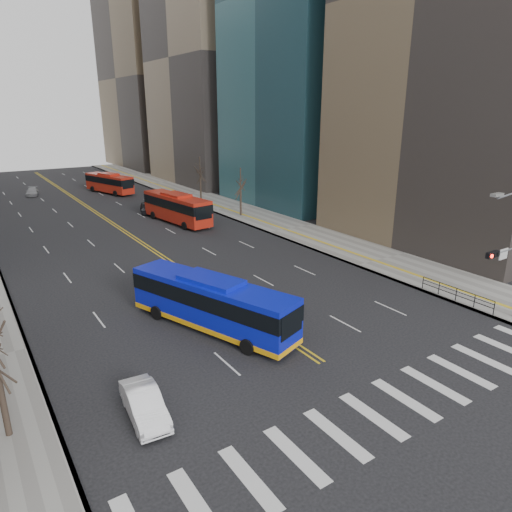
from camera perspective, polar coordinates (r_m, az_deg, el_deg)
ground at (r=24.75m, az=16.33°, el=-17.70°), size 220.00×220.00×0.00m
sidewalk_right at (r=67.96m, az=-3.05°, el=5.99°), size 7.00×130.00×0.15m
crosswalk at (r=24.75m, az=16.33°, el=-17.69°), size 26.70×4.00×0.01m
centerline at (r=70.69m, az=-19.68°, el=5.38°), size 0.55×100.00×0.01m
office_towers at (r=83.07m, az=-24.02°, el=23.31°), size 83.00×134.00×58.00m
pedestrian_railing at (r=37.95m, az=23.76°, el=-4.18°), size 0.06×6.06×1.02m
street_trees at (r=48.65m, az=-22.36°, el=5.63°), size 35.20×47.20×7.60m
blue_bus at (r=30.51m, az=-5.58°, el=-5.74°), size 6.77×12.75×3.65m
red_bus_near at (r=59.92m, az=-9.87°, el=6.13°), size 4.36×12.40×3.83m
red_bus_far at (r=84.33m, az=-17.88°, el=8.79°), size 5.57×11.23×3.48m
car_white at (r=23.46m, az=-13.79°, el=-17.54°), size 1.86×4.41×1.42m
car_dark_mid at (r=66.69m, az=-13.47°, el=5.90°), size 3.05×4.86×1.54m
car_silver at (r=87.13m, az=-26.18°, el=7.22°), size 2.70×4.70×1.28m
car_dark_far at (r=98.32m, az=-16.44°, el=9.30°), size 2.92×4.32×1.10m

